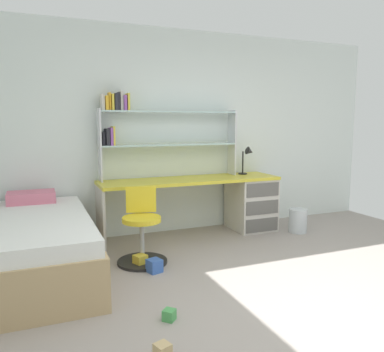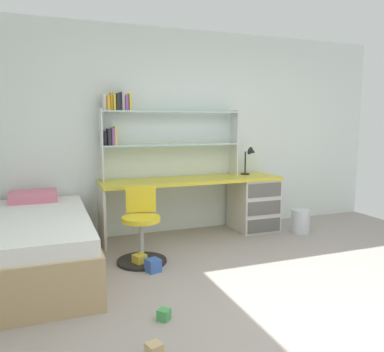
{
  "view_description": "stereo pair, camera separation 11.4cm",
  "coord_description": "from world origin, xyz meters",
  "px_view_note": "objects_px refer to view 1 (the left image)",
  "views": [
    {
      "loc": [
        -1.86,
        -2.12,
        1.45
      ],
      "look_at": [
        -0.28,
        1.73,
        0.88
      ],
      "focal_mm": 36.22,
      "sensor_mm": 36.0,
      "label": 1
    },
    {
      "loc": [
        -1.75,
        -2.16,
        1.45
      ],
      "look_at": [
        -0.28,
        1.73,
        0.88
      ],
      "focal_mm": 36.22,
      "sensor_mm": 36.0,
      "label": 2
    }
  ],
  "objects_px": {
    "bed_platform": "(33,247)",
    "swivel_chair": "(142,234)",
    "toy_block_blue_2": "(154,266)",
    "waste_bin": "(298,221)",
    "desk": "(235,200)",
    "desk_lamp": "(248,156)",
    "toy_block_natural_3": "(163,351)",
    "toy_block_green_1": "(169,315)",
    "bookshelf_hutch": "(151,127)",
    "toy_block_yellow_0": "(140,260)"
  },
  "relations": [
    {
      "from": "toy_block_blue_2",
      "to": "desk",
      "type": "bearing_deg",
      "value": 35.29
    },
    {
      "from": "desk",
      "to": "desk_lamp",
      "type": "height_order",
      "value": "desk_lamp"
    },
    {
      "from": "toy_block_green_1",
      "to": "waste_bin",
      "type": "bearing_deg",
      "value": 33.52
    },
    {
      "from": "bed_platform",
      "to": "toy_block_natural_3",
      "type": "xyz_separation_m",
      "value": [
        0.73,
        -1.7,
        -0.24
      ]
    },
    {
      "from": "desk_lamp",
      "to": "toy_block_blue_2",
      "type": "bearing_deg",
      "value": -146.76
    },
    {
      "from": "bookshelf_hutch",
      "to": "swivel_chair",
      "type": "xyz_separation_m",
      "value": [
        -0.37,
        -0.89,
        -1.09
      ]
    },
    {
      "from": "desk_lamp",
      "to": "toy_block_natural_3",
      "type": "height_order",
      "value": "desk_lamp"
    },
    {
      "from": "bed_platform",
      "to": "waste_bin",
      "type": "xyz_separation_m",
      "value": [
        3.27,
        0.28,
        -0.13
      ]
    },
    {
      "from": "desk",
      "to": "toy_block_blue_2",
      "type": "height_order",
      "value": "desk"
    },
    {
      "from": "desk",
      "to": "waste_bin",
      "type": "bearing_deg",
      "value": -28.25
    },
    {
      "from": "waste_bin",
      "to": "toy_block_blue_2",
      "type": "distance_m",
      "value": 2.27
    },
    {
      "from": "swivel_chair",
      "to": "toy_block_yellow_0",
      "type": "bearing_deg",
      "value": -114.87
    },
    {
      "from": "bookshelf_hutch",
      "to": "desk_lamp",
      "type": "xyz_separation_m",
      "value": [
        1.35,
        -0.1,
        -0.4
      ]
    },
    {
      "from": "bed_platform",
      "to": "toy_block_green_1",
      "type": "xyz_separation_m",
      "value": [
        0.92,
        -1.28,
        -0.25
      ]
    },
    {
      "from": "swivel_chair",
      "to": "bed_platform",
      "type": "distance_m",
      "value": 1.05
    },
    {
      "from": "toy_block_yellow_0",
      "to": "toy_block_green_1",
      "type": "distance_m",
      "value": 1.15
    },
    {
      "from": "bookshelf_hutch",
      "to": "desk_lamp",
      "type": "distance_m",
      "value": 1.41
    },
    {
      "from": "bed_platform",
      "to": "bookshelf_hutch",
      "type": "bearing_deg",
      "value": 31.47
    },
    {
      "from": "bed_platform",
      "to": "desk_lamp",
      "type": "bearing_deg",
      "value": 15.53
    },
    {
      "from": "swivel_chair",
      "to": "toy_block_blue_2",
      "type": "xyz_separation_m",
      "value": [
        0.04,
        -0.32,
        -0.24
      ]
    },
    {
      "from": "desk",
      "to": "bookshelf_hutch",
      "type": "xyz_separation_m",
      "value": [
        -1.1,
        0.19,
        0.98
      ]
    },
    {
      "from": "toy_block_green_1",
      "to": "toy_block_yellow_0",
      "type": "bearing_deg",
      "value": 85.79
    },
    {
      "from": "toy_block_green_1",
      "to": "desk",
      "type": "bearing_deg",
      "value": 50.61
    },
    {
      "from": "bookshelf_hutch",
      "to": "waste_bin",
      "type": "distance_m",
      "value": 2.3
    },
    {
      "from": "bookshelf_hutch",
      "to": "toy_block_yellow_0",
      "type": "height_order",
      "value": "bookshelf_hutch"
    },
    {
      "from": "toy_block_blue_2",
      "to": "toy_block_natural_3",
      "type": "relative_size",
      "value": 1.4
    },
    {
      "from": "bookshelf_hutch",
      "to": "waste_bin",
      "type": "relative_size",
      "value": 5.74
    },
    {
      "from": "desk_lamp",
      "to": "toy_block_natural_3",
      "type": "xyz_separation_m",
      "value": [
        -2.05,
        -2.47,
        -0.95
      ]
    },
    {
      "from": "bed_platform",
      "to": "toy_block_yellow_0",
      "type": "distance_m",
      "value": 1.03
    },
    {
      "from": "toy_block_yellow_0",
      "to": "toy_block_green_1",
      "type": "xyz_separation_m",
      "value": [
        -0.08,
        -1.15,
        -0.02
      ]
    },
    {
      "from": "bed_platform",
      "to": "waste_bin",
      "type": "relative_size",
      "value": 6.37
    },
    {
      "from": "waste_bin",
      "to": "toy_block_yellow_0",
      "type": "xyz_separation_m",
      "value": [
        -2.27,
        -0.41,
        -0.1
      ]
    },
    {
      "from": "bookshelf_hutch",
      "to": "toy_block_blue_2",
      "type": "relative_size",
      "value": 14.11
    },
    {
      "from": "desk",
      "to": "waste_bin",
      "type": "relative_size",
      "value": 7.39
    },
    {
      "from": "toy_block_green_1",
      "to": "toy_block_blue_2",
      "type": "bearing_deg",
      "value": 79.72
    },
    {
      "from": "desk_lamp",
      "to": "toy_block_natural_3",
      "type": "distance_m",
      "value": 3.34
    },
    {
      "from": "bed_platform",
      "to": "swivel_chair",
      "type": "bearing_deg",
      "value": -1.04
    },
    {
      "from": "waste_bin",
      "to": "toy_block_green_1",
      "type": "xyz_separation_m",
      "value": [
        -2.35,
        -1.56,
        -0.12
      ]
    },
    {
      "from": "toy_block_green_1",
      "to": "toy_block_natural_3",
      "type": "xyz_separation_m",
      "value": [
        -0.19,
        -0.42,
        0.0
      ]
    },
    {
      "from": "desk_lamp",
      "to": "toy_block_green_1",
      "type": "xyz_separation_m",
      "value": [
        -1.86,
        -2.05,
        -0.96
      ]
    },
    {
      "from": "desk_lamp",
      "to": "toy_block_yellow_0",
      "type": "relative_size",
      "value": 3.28
    },
    {
      "from": "swivel_chair",
      "to": "bed_platform",
      "type": "xyz_separation_m",
      "value": [
        -1.05,
        0.02,
        -0.02
      ]
    },
    {
      "from": "swivel_chair",
      "to": "toy_block_green_1",
      "type": "xyz_separation_m",
      "value": [
        -0.13,
        -1.26,
        -0.27
      ]
    },
    {
      "from": "swivel_chair",
      "to": "desk",
      "type": "bearing_deg",
      "value": 25.46
    },
    {
      "from": "bookshelf_hutch",
      "to": "desk_lamp",
      "type": "bearing_deg",
      "value": -4.19
    },
    {
      "from": "swivel_chair",
      "to": "toy_block_yellow_0",
      "type": "xyz_separation_m",
      "value": [
        -0.05,
        -0.11,
        -0.25
      ]
    },
    {
      "from": "toy_block_natural_3",
      "to": "swivel_chair",
      "type": "bearing_deg",
      "value": 79.13
    },
    {
      "from": "waste_bin",
      "to": "toy_block_yellow_0",
      "type": "distance_m",
      "value": 2.31
    },
    {
      "from": "toy_block_yellow_0",
      "to": "toy_block_blue_2",
      "type": "bearing_deg",
      "value": -67.73
    },
    {
      "from": "toy_block_blue_2",
      "to": "waste_bin",
      "type": "bearing_deg",
      "value": 15.81
    }
  ]
}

